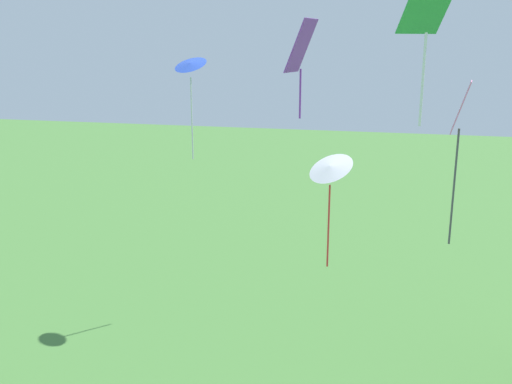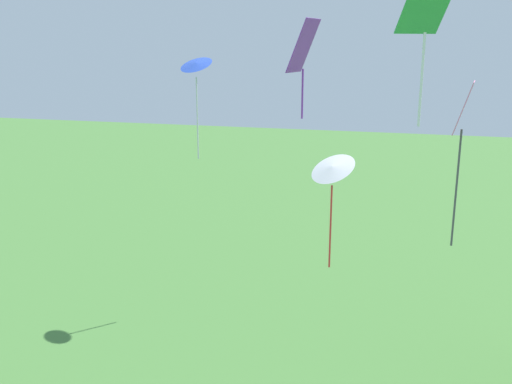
% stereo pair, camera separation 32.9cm
% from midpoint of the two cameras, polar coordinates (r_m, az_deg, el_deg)
% --- Properties ---
extents(kite_purple_streamer, '(0.72, 1.09, 2.45)m').
position_cam_midpoint_polar(kite_purple_streamer, '(14.60, 3.86, 13.92)').
color(kite_purple_streamer, purple).
extents(kite_white_delta, '(1.56, 1.53, 3.07)m').
position_cam_midpoint_polar(kite_white_delta, '(14.77, 6.82, 2.21)').
color(kite_white_delta, white).
extents(kite_blue_delta, '(1.34, 1.29, 3.52)m').
position_cam_midpoint_polar(kite_blue_delta, '(19.68, -7.06, 12.26)').
color(kite_blue_delta, blue).
extents(kite_pink_diamond, '(0.48, 0.93, 3.93)m').
position_cam_midpoint_polar(kite_pink_diamond, '(14.08, 19.03, 6.15)').
color(kite_pink_diamond, pink).
extents(kite_green_diamond, '(1.12, 1.06, 2.72)m').
position_cam_midpoint_polar(kite_green_diamond, '(11.24, 15.93, 16.46)').
color(kite_green_diamond, green).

